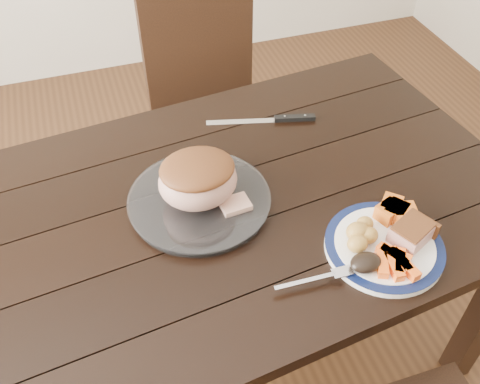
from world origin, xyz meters
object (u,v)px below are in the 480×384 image
object	(u,v)px
serving_platter	(200,201)
roast_joint	(198,181)
chair_far	(211,103)
carving_knife	(281,119)
dinner_plate	(384,247)
dining_table	(208,233)
pork_slice	(411,233)
fork	(320,278)

from	to	relation	value
serving_platter	roast_joint	distance (m)	0.07
chair_far	carving_knife	bearing A→B (deg)	96.97
chair_far	carving_knife	size ratio (longest dim) A/B	2.95
dinner_plate	serving_platter	xyz separation A→B (m)	(-0.36, 0.27, 0.00)
dinner_plate	carving_knife	world-z (taller)	dinner_plate
dining_table	pork_slice	bearing A→B (deg)	-32.27
carving_knife	serving_platter	bearing A→B (deg)	-126.82
serving_platter	pork_slice	bearing A→B (deg)	-33.50
chair_far	fork	distance (m)	1.06
chair_far	roast_joint	size ratio (longest dim) A/B	4.87
pork_slice	roast_joint	bearing A→B (deg)	146.50
chair_far	pork_slice	xyz separation A→B (m)	(0.19, -1.00, 0.27)
chair_far	dinner_plate	size ratio (longest dim) A/B	3.44
dinner_plate	fork	xyz separation A→B (m)	(-0.18, -0.04, 0.01)
chair_far	dinner_plate	distance (m)	1.03
dining_table	fork	xyz separation A→B (m)	(0.17, -0.29, 0.11)
pork_slice	carving_knife	size ratio (longest dim) A/B	0.28
fork	pork_slice	bearing A→B (deg)	10.52
dining_table	chair_far	bearing A→B (deg)	73.67
chair_far	fork	size ratio (longest dim) A/B	5.22
roast_joint	carving_knife	bearing A→B (deg)	38.52
fork	roast_joint	xyz separation A→B (m)	(-0.18, 0.31, 0.06)
pork_slice	carving_knife	xyz separation A→B (m)	(-0.10, 0.53, -0.03)
dinner_plate	fork	size ratio (longest dim) A/B	1.52
dining_table	carving_knife	world-z (taller)	carving_knife
dinner_plate	carving_knife	size ratio (longest dim) A/B	0.86
dining_table	chair_far	world-z (taller)	chair_far
dining_table	pork_slice	size ratio (longest dim) A/B	18.83
dining_table	fork	size ratio (longest dim) A/B	9.49
dinner_plate	pork_slice	distance (m)	0.07
serving_platter	pork_slice	size ratio (longest dim) A/B	3.83
roast_joint	carving_knife	size ratio (longest dim) A/B	0.61
serving_platter	roast_joint	bearing A→B (deg)	0.00
serving_platter	fork	distance (m)	0.36
serving_platter	roast_joint	size ratio (longest dim) A/B	1.80
dinner_plate	serving_platter	bearing A→B (deg)	142.83
fork	carving_knife	size ratio (longest dim) A/B	0.57
serving_platter	fork	bearing A→B (deg)	-60.03
chair_far	dinner_plate	bearing A→B (deg)	93.58
dining_table	pork_slice	distance (m)	0.50
fork	dinner_plate	bearing A→B (deg)	14.79
pork_slice	fork	distance (m)	0.24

